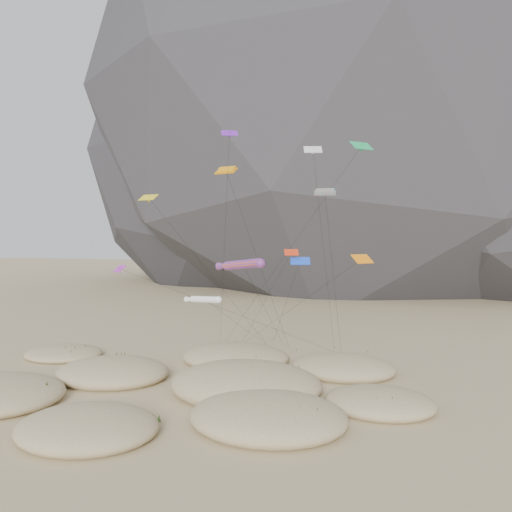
% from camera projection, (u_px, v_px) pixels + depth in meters
% --- Properties ---
extents(ground, '(500.00, 500.00, 0.00)m').
position_uv_depth(ground, '(197.00, 401.00, 46.86)').
color(ground, '#CCB789').
rests_on(ground, ground).
extents(rock_headland, '(226.37, 148.64, 177.50)m').
position_uv_depth(rock_headland, '(366.00, 53.00, 155.81)').
color(rock_headland, black).
rests_on(rock_headland, ground).
extents(dunes, '(49.91, 35.01, 3.94)m').
position_uv_depth(dunes, '(193.00, 384.00, 49.98)').
color(dunes, '#CCB789').
rests_on(dunes, ground).
extents(dune_grass, '(41.45, 26.09, 1.49)m').
position_uv_depth(dune_grass, '(214.00, 383.00, 49.68)').
color(dune_grass, black).
rests_on(dune_grass, ground).
extents(kite_stakes, '(22.70, 5.18, 0.30)m').
position_uv_depth(kite_stakes, '(284.00, 349.00, 67.90)').
color(kite_stakes, '#3F2D1E').
rests_on(kite_stakes, ground).
extents(rainbow_tube_kite, '(6.69, 19.67, 13.26)m').
position_uv_depth(rainbow_tube_kite, '(241.00, 265.00, 53.54)').
color(rainbow_tube_kite, '#DA4D16').
rests_on(rainbow_tube_kite, ground).
extents(white_tube_kite, '(5.42, 19.98, 9.23)m').
position_uv_depth(white_tube_kite, '(204.00, 300.00, 53.85)').
color(white_tube_kite, white).
rests_on(white_tube_kite, ground).
extents(orange_parafoil, '(6.91, 11.17, 23.81)m').
position_uv_depth(orange_parafoil, '(227.00, 172.00, 59.15)').
color(orange_parafoil, orange).
rests_on(orange_parafoil, ground).
extents(multi_parafoil, '(2.52, 9.73, 20.89)m').
position_uv_depth(multi_parafoil, '(325.00, 194.00, 55.82)').
color(multi_parafoil, red).
rests_on(multi_parafoil, ground).
extents(delta_kites, '(29.43, 19.97, 27.15)m').
position_uv_depth(delta_kites, '(269.00, 210.00, 55.89)').
color(delta_kites, red).
rests_on(delta_kites, ground).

